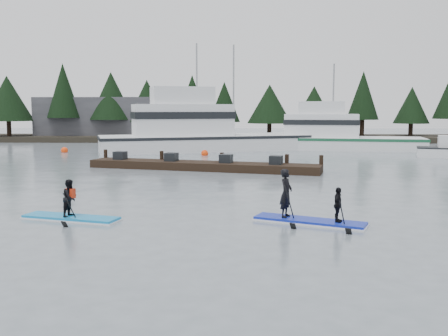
{
  "coord_description": "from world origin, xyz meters",
  "views": [
    {
      "loc": [
        0.64,
        -15.48,
        3.65
      ],
      "look_at": [
        0.0,
        6.0,
        1.1
      ],
      "focal_mm": 40.0,
      "sensor_mm": 36.0,
      "label": 1
    }
  ],
  "objects_px": {
    "fishing_boat_medium": "(335,143)",
    "paddleboard_solo": "(71,207)",
    "fishing_boat_large": "(201,141)",
    "paddleboard_duo": "(306,207)",
    "floating_dock": "(202,166)"
  },
  "relations": [
    {
      "from": "fishing_boat_medium",
      "to": "paddleboard_solo",
      "type": "xyz_separation_m",
      "value": [
        -14.32,
        -29.32,
        -0.19
      ]
    },
    {
      "from": "floating_dock",
      "to": "paddleboard_duo",
      "type": "height_order",
      "value": "paddleboard_duo"
    },
    {
      "from": "floating_dock",
      "to": "paddleboard_duo",
      "type": "distance_m",
      "value": 14.65
    },
    {
      "from": "fishing_boat_medium",
      "to": "paddleboard_solo",
      "type": "height_order",
      "value": "fishing_boat_medium"
    },
    {
      "from": "fishing_boat_medium",
      "to": "paddleboard_solo",
      "type": "bearing_deg",
      "value": -106.15
    },
    {
      "from": "fishing_boat_large",
      "to": "paddleboard_duo",
      "type": "relative_size",
      "value": 5.38
    },
    {
      "from": "floating_dock",
      "to": "paddleboard_duo",
      "type": "bearing_deg",
      "value": -57.58
    },
    {
      "from": "fishing_boat_medium",
      "to": "fishing_boat_large",
      "type": "bearing_deg",
      "value": -162.95
    },
    {
      "from": "floating_dock",
      "to": "paddleboard_solo",
      "type": "bearing_deg",
      "value": -88.68
    },
    {
      "from": "paddleboard_duo",
      "to": "fishing_boat_large",
      "type": "bearing_deg",
      "value": 125.15
    },
    {
      "from": "floating_dock",
      "to": "paddleboard_duo",
      "type": "xyz_separation_m",
      "value": [
        4.38,
        -13.97,
        0.28
      ]
    },
    {
      "from": "paddleboard_duo",
      "to": "fishing_boat_medium",
      "type": "bearing_deg",
      "value": 101.45
    },
    {
      "from": "fishing_boat_medium",
      "to": "paddleboard_solo",
      "type": "relative_size",
      "value": 4.39
    },
    {
      "from": "fishing_boat_large",
      "to": "fishing_boat_medium",
      "type": "height_order",
      "value": "fishing_boat_large"
    },
    {
      "from": "floating_dock",
      "to": "paddleboard_solo",
      "type": "xyz_separation_m",
      "value": [
        -3.35,
        -13.75,
        0.18
      ]
    }
  ]
}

